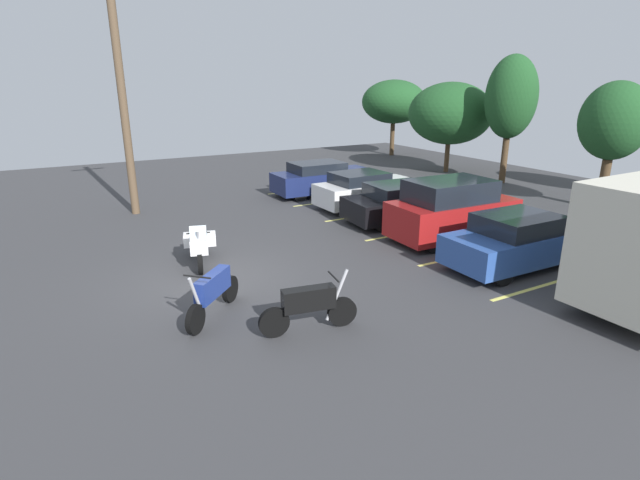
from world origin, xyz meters
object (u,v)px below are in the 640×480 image
car_black (405,203)px  car_red (452,211)px  car_white (366,190)px  motorcycle_touring (200,244)px  motorcycle_second (213,292)px  motorcycle_third (309,305)px  utility_pole (122,98)px  car_navy (322,178)px  car_blue (522,241)px

car_black → car_red: (2.47, -0.07, 0.27)m
car_white → car_black: bearing=0.8°
motorcycle_touring → motorcycle_second: motorcycle_touring is taller
motorcycle_third → car_black: 9.14m
car_red → car_black: bearing=178.3°
car_red → utility_pole: bearing=-135.3°
car_red → motorcycle_third: bearing=-65.0°
motorcycle_third → car_black: size_ratio=0.45×
car_navy → car_black: size_ratio=0.98×
car_navy → car_black: 5.51m
motorcycle_touring → car_blue: car_blue is taller
car_black → car_blue: size_ratio=1.00×
motorcycle_third → car_red: (-3.28, 7.03, 0.39)m
car_navy → utility_pole: 8.95m
motorcycle_second → car_white: bearing=127.6°
car_white → car_blue: 7.77m
motorcycle_third → car_white: size_ratio=0.48×
car_white → car_black: car_white is taller
car_black → car_blue: bearing=-0.9°
motorcycle_third → car_white: (-8.25, 7.07, 0.14)m
motorcycle_second → car_red: car_red is taller
motorcycle_third → utility_pole: bearing=-173.1°
motorcycle_touring → car_red: 8.07m
motorcycle_second → utility_pole: (-10.23, 0.10, 3.80)m
car_black → utility_pole: (-6.10, -8.55, 3.70)m
motorcycle_touring → car_blue: size_ratio=0.47×
motorcycle_third → car_blue: size_ratio=0.45×
motorcycle_third → utility_pole: 12.54m
motorcycle_third → car_blue: car_blue is taller
car_red → utility_pole: 12.54m
motorcycle_touring → motorcycle_third: (4.98, 0.85, -0.05)m
car_black → utility_pole: bearing=-125.5°
car_red → utility_pole: (-8.58, -8.48, 3.43)m
motorcycle_touring → car_navy: car_navy is taller
car_navy → car_white: car_navy is taller
car_navy → car_blue: size_ratio=0.97×
car_black → motorcycle_third: bearing=-51.0°
car_white → car_black: size_ratio=0.92×
car_white → utility_pole: (-3.60, -8.51, 3.68)m
car_navy → car_red: size_ratio=1.08×
motorcycle_second → car_blue: (1.14, 8.57, 0.14)m
car_blue → motorcycle_touring: bearing=-119.7°
utility_pole → car_blue: bearing=36.7°
motorcycle_second → car_red: (-1.66, 8.57, 0.37)m
motorcycle_touring → car_blue: bearing=60.3°
motorcycle_touring → car_white: 8.57m
utility_pole → car_red: bearing=44.7°
motorcycle_second → car_navy: (-9.63, 8.23, 0.14)m
motorcycle_touring → motorcycle_second: bearing=-11.6°
car_black → utility_pole: utility_pole is taller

